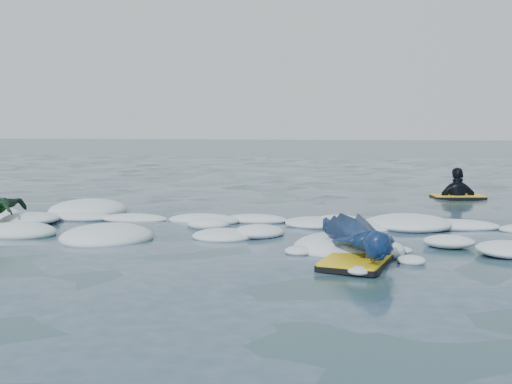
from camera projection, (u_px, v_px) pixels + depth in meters
ground at (130, 239)px, 7.87m from camera, size 120.00×120.00×0.00m
foam_band at (158, 226)px, 8.87m from camera, size 12.00×3.10×0.30m
prone_woman_unit at (359, 239)px, 6.63m from camera, size 1.06×1.75×0.43m
waiting_rider_unit at (457, 205)px, 12.26m from camera, size 1.05×0.70×1.45m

